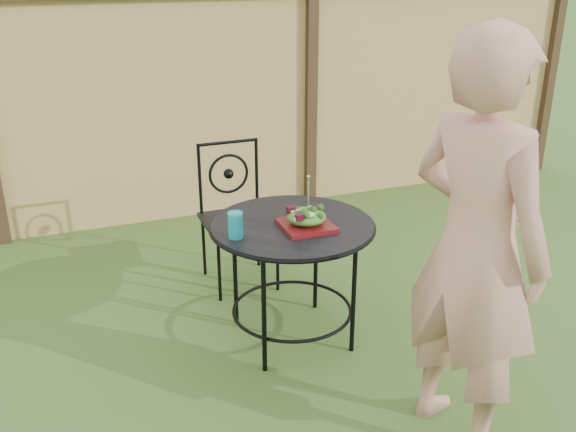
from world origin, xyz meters
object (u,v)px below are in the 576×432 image
object	(u,v)px
salad_plate	(306,225)
patio_chair	(236,211)
patio_table	(292,246)
diner	(475,250)

from	to	relation	value
salad_plate	patio_chair	bearing A→B (deg)	98.28
patio_table	patio_chair	world-z (taller)	patio_chair
patio_chair	salad_plate	size ratio (longest dim) A/B	3.52
salad_plate	patio_table	bearing A→B (deg)	122.29
patio_table	patio_chair	size ratio (longest dim) A/B	0.97
patio_table	salad_plate	distance (m)	0.18
patio_table	diner	world-z (taller)	diner
patio_table	diner	distance (m)	1.17
patio_table	diner	size ratio (longest dim) A/B	0.49
patio_chair	diner	size ratio (longest dim) A/B	0.51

